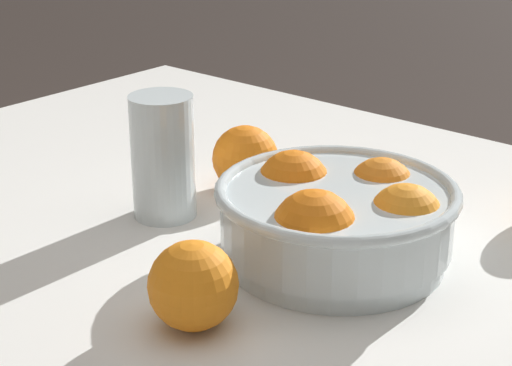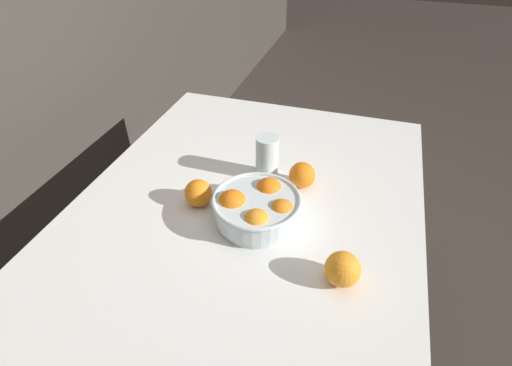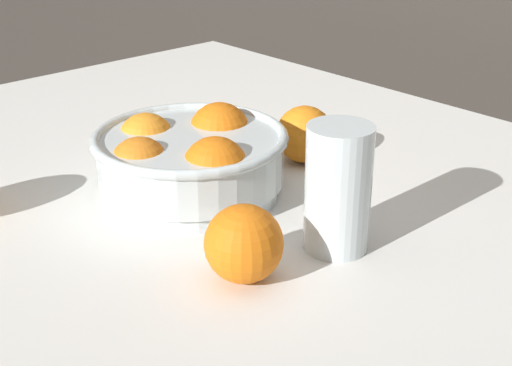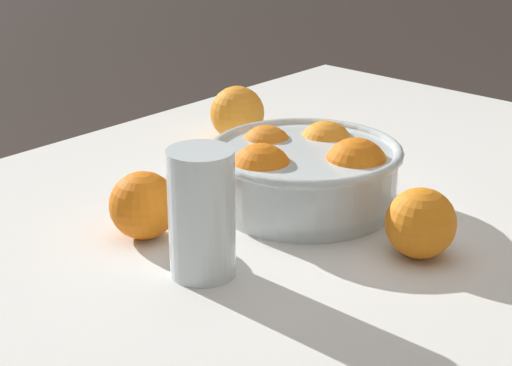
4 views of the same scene
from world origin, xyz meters
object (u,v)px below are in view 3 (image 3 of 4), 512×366
(juice_glass, at_px, (338,196))
(orange_loose_aside, at_px, (244,244))
(fruit_bowl, at_px, (189,158))
(orange_loose_front, at_px, (305,134))

(juice_glass, bearing_deg, orange_loose_aside, -99.24)
(fruit_bowl, xyz_separation_m, juice_glass, (0.21, 0.03, 0.01))
(fruit_bowl, xyz_separation_m, orange_loose_front, (0.02, 0.18, -0.01))
(fruit_bowl, distance_m, orange_loose_front, 0.18)
(fruit_bowl, distance_m, juice_glass, 0.21)
(orange_loose_front, bearing_deg, juice_glass, -37.88)
(fruit_bowl, bearing_deg, orange_loose_aside, -23.03)
(orange_loose_front, distance_m, orange_loose_aside, 0.31)
(juice_glass, xyz_separation_m, orange_loose_front, (-0.18, 0.14, -0.02))
(fruit_bowl, bearing_deg, juice_glass, 8.90)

